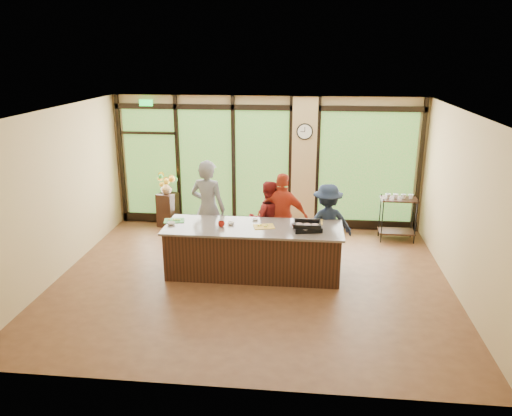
% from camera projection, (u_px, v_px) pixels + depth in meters
% --- Properties ---
extents(floor, '(7.00, 7.00, 0.00)m').
position_uv_depth(floor, '(252.00, 280.00, 8.96)').
color(floor, '#54311D').
rests_on(floor, ground).
extents(ceiling, '(7.00, 7.00, 0.00)m').
position_uv_depth(ceiling, '(251.00, 112.00, 8.05)').
color(ceiling, silver).
rests_on(ceiling, back_wall).
extents(back_wall, '(7.00, 0.00, 7.00)m').
position_uv_depth(back_wall, '(266.00, 163.00, 11.35)').
color(back_wall, tan).
rests_on(back_wall, floor).
extents(left_wall, '(0.00, 6.00, 6.00)m').
position_uv_depth(left_wall, '(56.00, 195.00, 8.86)').
color(left_wall, tan).
rests_on(left_wall, floor).
extents(right_wall, '(0.00, 6.00, 6.00)m').
position_uv_depth(right_wall, '(464.00, 207.00, 8.15)').
color(right_wall, tan).
rests_on(right_wall, floor).
extents(window_wall, '(6.90, 0.12, 3.00)m').
position_uv_depth(window_wall, '(273.00, 168.00, 11.32)').
color(window_wall, tan).
rests_on(window_wall, floor).
extents(island_base, '(3.10, 1.00, 0.88)m').
position_uv_depth(island_base, '(253.00, 251.00, 9.11)').
color(island_base, black).
rests_on(island_base, floor).
extents(countertop, '(3.20, 1.10, 0.04)m').
position_uv_depth(countertop, '(253.00, 228.00, 8.97)').
color(countertop, gray).
rests_on(countertop, island_base).
extents(wall_clock, '(0.36, 0.04, 0.36)m').
position_uv_depth(wall_clock, '(305.00, 132.00, 10.91)').
color(wall_clock, black).
rests_on(wall_clock, window_wall).
extents(cook_left, '(0.80, 0.63, 1.95)m').
position_uv_depth(cook_left, '(208.00, 209.00, 9.79)').
color(cook_left, slate).
rests_on(cook_left, floor).
extents(cook_midleft, '(0.84, 0.71, 1.55)m').
position_uv_depth(cook_midleft, '(268.00, 219.00, 9.81)').
color(cook_midleft, maroon).
rests_on(cook_midleft, floor).
extents(cook_midright, '(1.08, 0.63, 1.73)m').
position_uv_depth(cook_midright, '(283.00, 217.00, 9.67)').
color(cook_midright, '#B7341C').
rests_on(cook_midright, floor).
extents(cook_right, '(1.11, 0.79, 1.55)m').
position_uv_depth(cook_right, '(327.00, 224.00, 9.55)').
color(cook_right, '#1A243A').
rests_on(cook_right, floor).
extents(roasting_pan, '(0.55, 0.46, 0.08)m').
position_uv_depth(roasting_pan, '(307.00, 228.00, 8.77)').
color(roasting_pan, black).
rests_on(roasting_pan, countertop).
extents(mixing_bowl, '(0.42, 0.42, 0.08)m').
position_uv_depth(mixing_bowl, '(302.00, 228.00, 8.75)').
color(mixing_bowl, silver).
rests_on(mixing_bowl, countertop).
extents(cutting_board_left, '(0.42, 0.35, 0.01)m').
position_uv_depth(cutting_board_left, '(174.00, 221.00, 9.26)').
color(cutting_board_left, green).
rests_on(cutting_board_left, countertop).
extents(cutting_board_center, '(0.42, 0.35, 0.01)m').
position_uv_depth(cutting_board_center, '(264.00, 227.00, 8.95)').
color(cutting_board_center, gold).
rests_on(cutting_board_center, countertop).
extents(cutting_board_right, '(0.43, 0.33, 0.01)m').
position_uv_depth(cutting_board_right, '(311.00, 222.00, 9.20)').
color(cutting_board_right, gold).
rests_on(cutting_board_right, countertop).
extents(prep_bowl_near, '(0.19, 0.19, 0.05)m').
position_uv_depth(prep_bowl_near, '(171.00, 223.00, 9.06)').
color(prep_bowl_near, white).
rests_on(prep_bowl_near, countertop).
extents(prep_bowl_mid, '(0.16, 0.16, 0.04)m').
position_uv_depth(prep_bowl_mid, '(231.00, 223.00, 9.07)').
color(prep_bowl_mid, white).
rests_on(prep_bowl_mid, countertop).
extents(prep_bowl_far, '(0.12, 0.12, 0.03)m').
position_uv_depth(prep_bowl_far, '(255.00, 219.00, 9.30)').
color(prep_bowl_far, white).
rests_on(prep_bowl_far, countertop).
extents(red_ramekin, '(0.16, 0.16, 0.10)m').
position_uv_depth(red_ramekin, '(221.00, 224.00, 8.94)').
color(red_ramekin, '#9F190F').
rests_on(red_ramekin, countertop).
extents(flower_stand, '(0.49, 0.49, 0.79)m').
position_uv_depth(flower_stand, '(168.00, 210.00, 11.65)').
color(flower_stand, black).
rests_on(flower_stand, floor).
extents(flower_vase, '(0.30, 0.30, 0.28)m').
position_uv_depth(flower_vase, '(167.00, 188.00, 11.49)').
color(flower_vase, '#92754F').
rests_on(flower_vase, flower_stand).
extents(bar_cart, '(0.76, 0.44, 1.04)m').
position_uv_depth(bar_cart, '(398.00, 213.00, 10.69)').
color(bar_cart, black).
rests_on(bar_cart, floor).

